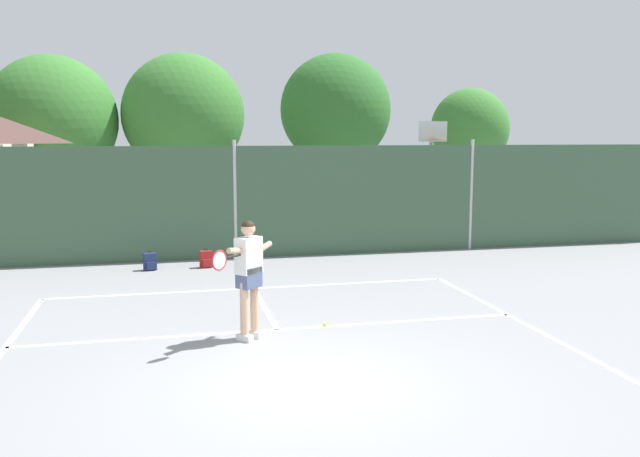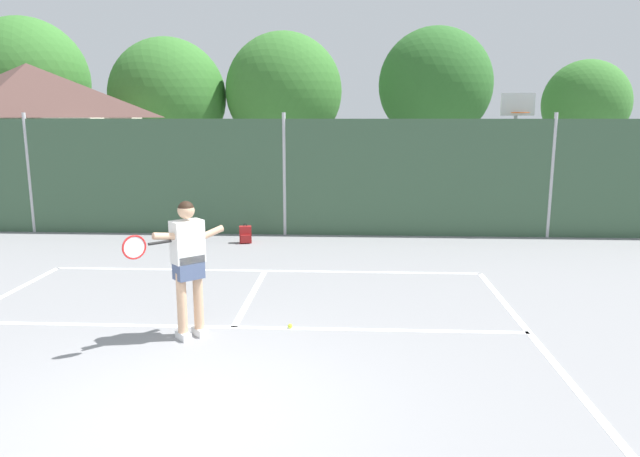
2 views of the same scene
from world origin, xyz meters
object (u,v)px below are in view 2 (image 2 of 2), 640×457
basketball_hoop (515,139)px  tennis_player (187,257)px  backpack_red (245,235)px  tennis_ball (290,326)px  backpack_navy (190,235)px

basketball_hoop → tennis_player: bearing=-126.7°
basketball_hoop → backpack_red: 7.88m
basketball_hoop → tennis_ball: 10.29m
basketball_hoop → backpack_red: size_ratio=7.67×
tennis_player → backpack_red: size_ratio=4.01×
basketball_hoop → backpack_red: bearing=-156.5°
basketball_hoop → backpack_red: basketball_hoop is taller
basketball_hoop → tennis_player: 11.17m
basketball_hoop → tennis_ball: bearing=-122.1°
tennis_player → backpack_navy: tennis_player is taller
tennis_player → backpack_red: (-0.31, 5.87, -0.92)m
tennis_ball → backpack_red: 5.71m
backpack_navy → backpack_red: (1.30, 0.03, 0.00)m
tennis_player → tennis_ball: (1.30, 0.40, -1.08)m
tennis_player → tennis_ball: bearing=17.2°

